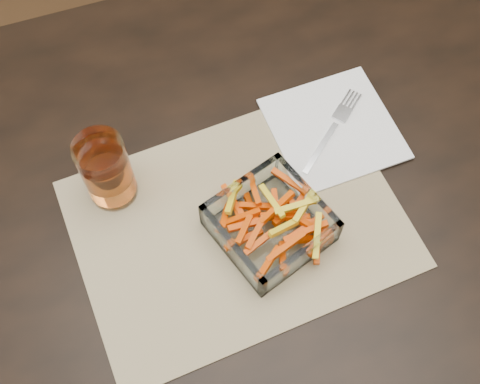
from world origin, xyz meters
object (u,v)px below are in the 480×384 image
Objects in this scene: dining_table at (316,205)px; glass_bowl at (270,225)px; fork at (333,128)px; tumbler at (107,172)px.

glass_bowl is at bearing -152.91° from dining_table.
glass_bowl is at bearing -89.96° from fork.
tumbler reaches higher than fork.
fork is at bearing 39.69° from glass_bowl.
dining_table is 9.18× the size of glass_bowl.
glass_bowl is 1.45× the size of tumbler.
glass_bowl is 0.23m from tumbler.
glass_bowl is 0.20m from fork.
tumbler is 0.34m from fork.
glass_bowl is at bearing -35.37° from tumbler.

